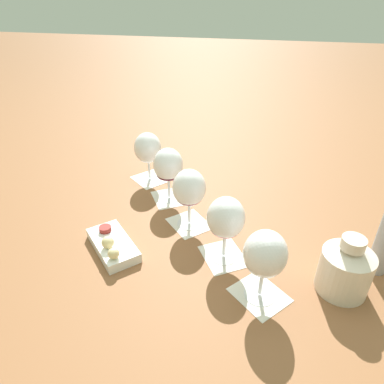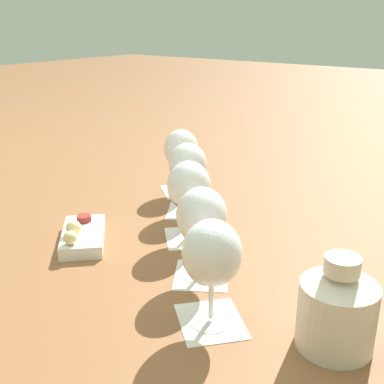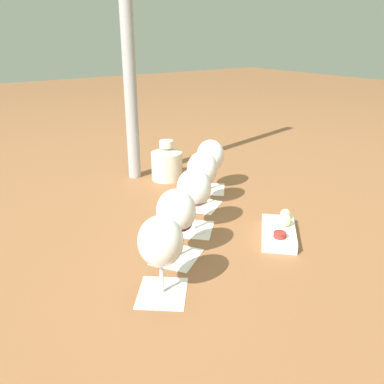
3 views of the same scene
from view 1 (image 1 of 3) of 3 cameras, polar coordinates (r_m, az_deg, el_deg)
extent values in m
plane|color=brown|center=(1.02, -0.05, -5.37)|extent=(8.00, 8.00, 0.00)
cube|color=silver|center=(0.83, 11.16, -16.43)|extent=(0.16, 0.15, 0.00)
cube|color=silver|center=(0.91, 5.27, -10.58)|extent=(0.15, 0.15, 0.00)
cube|color=silver|center=(1.02, -0.46, -5.30)|extent=(0.16, 0.16, 0.00)
cube|color=silver|center=(1.14, -3.77, -0.98)|extent=(0.15, 0.15, 0.00)
cube|color=silver|center=(1.26, -7.03, 2.17)|extent=(0.16, 0.15, 0.00)
cylinder|color=white|center=(0.83, 11.18, -16.26)|extent=(0.07, 0.07, 0.01)
cylinder|color=white|center=(0.80, 11.47, -14.42)|extent=(0.01, 0.01, 0.07)
ellipsoid|color=white|center=(0.75, 12.13, -10.03)|extent=(0.09, 0.09, 0.11)
ellipsoid|color=#DA606A|center=(0.76, 11.91, -11.51)|extent=(0.08, 0.08, 0.04)
cylinder|color=white|center=(0.91, 5.28, -10.40)|extent=(0.07, 0.07, 0.01)
cylinder|color=white|center=(0.89, 5.40, -8.57)|extent=(0.01, 0.01, 0.07)
ellipsoid|color=white|center=(0.84, 5.67, -4.27)|extent=(0.09, 0.09, 0.11)
ellipsoid|color=#A42F39|center=(0.85, 5.57, -5.83)|extent=(0.08, 0.08, 0.04)
cylinder|color=white|center=(1.02, -0.46, -5.13)|extent=(0.07, 0.07, 0.01)
cylinder|color=white|center=(1.00, -0.47, -3.37)|extent=(0.01, 0.01, 0.07)
ellipsoid|color=white|center=(0.95, -0.50, 0.68)|extent=(0.09, 0.09, 0.11)
ellipsoid|color=maroon|center=(0.97, -0.49, -0.78)|extent=(0.08, 0.08, 0.04)
cylinder|color=white|center=(1.14, -3.78, -0.82)|extent=(0.07, 0.07, 0.01)
cylinder|color=white|center=(1.12, -3.85, 0.83)|extent=(0.01, 0.01, 0.07)
ellipsoid|color=white|center=(1.08, -4.00, 4.57)|extent=(0.09, 0.09, 0.11)
ellipsoid|color=#491120|center=(1.09, -3.93, 3.01)|extent=(0.08, 0.08, 0.03)
cylinder|color=white|center=(1.26, -7.04, 2.32)|extent=(0.07, 0.07, 0.01)
cylinder|color=white|center=(1.24, -7.15, 3.86)|extent=(0.01, 0.01, 0.07)
ellipsoid|color=white|center=(1.20, -7.41, 7.31)|extent=(0.09, 0.09, 0.11)
ellipsoid|color=black|center=(1.21, -7.32, 6.19)|extent=(0.08, 0.08, 0.04)
cylinder|color=beige|center=(0.87, 24.05, -12.08)|extent=(0.12, 0.12, 0.10)
cone|color=beige|center=(0.83, 24.96, -8.96)|extent=(0.12, 0.12, 0.02)
cylinder|color=beige|center=(0.82, 25.31, -7.76)|extent=(0.05, 0.05, 0.03)
cube|color=white|center=(0.95, -13.03, -8.61)|extent=(0.19, 0.19, 0.03)
cylinder|color=maroon|center=(0.97, -14.27, -5.98)|extent=(0.03, 0.03, 0.01)
sphere|color=beige|center=(0.91, -13.85, -8.14)|extent=(0.03, 0.03, 0.03)
sphere|color=beige|center=(0.88, -12.93, -9.96)|extent=(0.03, 0.03, 0.03)
camera|label=2|loc=(0.43, 88.22, -21.95)|focal=45.00mm
camera|label=3|loc=(1.73, -25.80, 25.71)|focal=38.00mm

